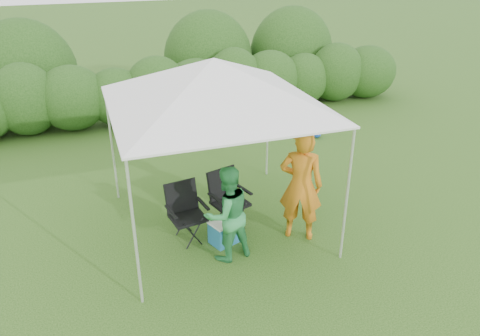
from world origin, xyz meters
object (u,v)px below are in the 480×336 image
object	(u,v)px
canopy	(214,83)
chair_left	(185,208)
man	(301,185)
cooler	(225,231)
chair_right	(227,195)
woman	(227,214)

from	to	relation	value
canopy	chair_left	xyz separation A→B (m)	(-0.59, -0.20, -1.93)
man	cooler	size ratio (longest dim) A/B	3.27
chair_right	cooler	xyz separation A→B (m)	(-0.20, -0.51, -0.35)
chair_right	woman	xyz separation A→B (m)	(-0.28, -0.89, 0.20)
chair_right	canopy	bearing A→B (deg)	155.47
chair_right	man	xyz separation A→B (m)	(0.98, -0.73, 0.38)
canopy	man	bearing A→B (deg)	-33.35
chair_right	chair_left	xyz separation A→B (m)	(-0.75, -0.18, -0.01)
man	woman	size ratio (longest dim) A/B	1.24
chair_left	woman	distance (m)	0.88
chair_right	woman	world-z (taller)	woman
canopy	man	xyz separation A→B (m)	(1.14, -0.75, -1.53)
chair_left	chair_right	bearing A→B (deg)	3.94
man	cooler	xyz separation A→B (m)	(-1.18, 0.22, -0.73)
canopy	man	size ratio (longest dim) A/B	1.67
woman	cooler	world-z (taller)	woman
man	cooler	world-z (taller)	man
man	woman	distance (m)	1.28
chair_right	chair_left	bearing A→B (deg)	176.35
man	woman	xyz separation A→B (m)	(-1.26, -0.16, -0.18)
canopy	chair_right	distance (m)	1.92
canopy	chair_right	bearing A→B (deg)	-7.68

